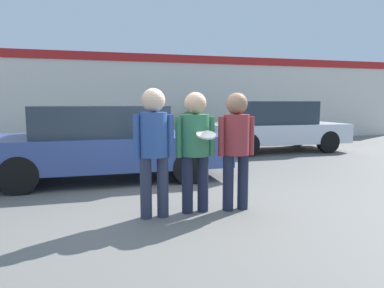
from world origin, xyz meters
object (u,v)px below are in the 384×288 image
Objects in this scene: person_left at (154,142)px; parked_car_far at (274,126)px; person_middle_with_frisbee at (195,142)px; shrub at (191,127)px; person_right at (236,141)px; parked_car_near at (106,142)px.

parked_car_far is (4.57, 5.26, -0.24)m from person_left.
person_middle_with_frisbee is 1.38× the size of shrub.
person_middle_with_frisbee is 0.39× the size of parked_car_far.
person_right reaches higher than parked_car_near.
parked_car_far is 3.55× the size of shrub.
person_middle_with_frisbee is at bearing 175.98° from person_right.
person_middle_with_frisbee reaches higher than shrub.
person_right is 0.39× the size of parked_car_far.
person_right is 1.37× the size of shrub.
person_middle_with_frisbee reaches higher than person_right.
parked_car_far reaches higher than shrub.
person_middle_with_frisbee is 0.35× the size of parked_car_near.
person_left is at bearing -172.84° from person_middle_with_frisbee.
person_middle_with_frisbee is 2.73m from parked_car_near.
shrub is (2.63, 8.04, -0.40)m from person_left.
person_middle_with_frisbee is (0.57, 0.07, -0.02)m from person_left.
person_middle_with_frisbee is 1.00× the size of person_right.
person_left is at bearing -178.41° from person_right.
person_middle_with_frisbee is 0.57m from person_right.
person_middle_with_frisbee is at bearing 7.16° from person_left.
person_right is at bearing -4.02° from person_middle_with_frisbee.
parked_car_far is (4.00, 5.19, -0.21)m from person_middle_with_frisbee.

